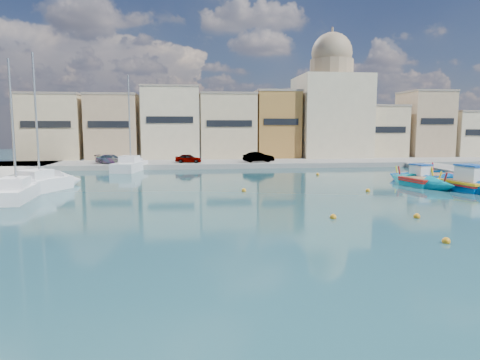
{
  "coord_description": "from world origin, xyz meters",
  "views": [
    {
      "loc": [
        -11.37,
        -23.31,
        5.08
      ],
      "look_at": [
        -7.86,
        6.0,
        1.4
      ],
      "focal_mm": 32.0,
      "sensor_mm": 36.0,
      "label": 1
    }
  ],
  "objects_px": {
    "luzzu_turquoise_cabin": "(465,185)",
    "yacht_midnorth": "(52,183)",
    "luzzu_green": "(420,183)",
    "luzzu_blue_cabin": "(417,179)",
    "yacht_north": "(135,165)",
    "luzzu_cyan_mid": "(443,180)",
    "church_block": "(331,105)",
    "yacht_mid": "(23,190)"
  },
  "relations": [
    {
      "from": "luzzu_turquoise_cabin",
      "to": "yacht_midnorth",
      "type": "bearing_deg",
      "value": 171.88
    },
    {
      "from": "luzzu_green",
      "to": "yacht_midnorth",
      "type": "bearing_deg",
      "value": 176.22
    },
    {
      "from": "luzzu_turquoise_cabin",
      "to": "luzzu_blue_cabin",
      "type": "xyz_separation_m",
      "value": [
        -1.5,
        4.67,
        -0.06
      ]
    },
    {
      "from": "luzzu_green",
      "to": "yacht_north",
      "type": "relative_size",
      "value": 0.7
    },
    {
      "from": "luzzu_cyan_mid",
      "to": "church_block",
      "type": "bearing_deg",
      "value": 93.34
    },
    {
      "from": "luzzu_blue_cabin",
      "to": "yacht_midnorth",
      "type": "bearing_deg",
      "value": 179.86
    },
    {
      "from": "yacht_north",
      "to": "yacht_midnorth",
      "type": "distance_m",
      "value": 16.5
    },
    {
      "from": "luzzu_blue_cabin",
      "to": "yacht_mid",
      "type": "relative_size",
      "value": 0.74
    },
    {
      "from": "luzzu_blue_cabin",
      "to": "luzzu_cyan_mid",
      "type": "bearing_deg",
      "value": -7.31
    },
    {
      "from": "luzzu_blue_cabin",
      "to": "yacht_north",
      "type": "height_order",
      "value": "yacht_north"
    },
    {
      "from": "yacht_north",
      "to": "luzzu_cyan_mid",
      "type": "bearing_deg",
      "value": -28.81
    },
    {
      "from": "luzzu_cyan_mid",
      "to": "yacht_north",
      "type": "relative_size",
      "value": 0.82
    },
    {
      "from": "luzzu_cyan_mid",
      "to": "yacht_mid",
      "type": "xyz_separation_m",
      "value": [
        -35.21,
        -3.14,
        0.12
      ]
    },
    {
      "from": "church_block",
      "to": "yacht_north",
      "type": "xyz_separation_m",
      "value": [
        -27.83,
        -11.04,
        -7.94
      ]
    },
    {
      "from": "luzzu_blue_cabin",
      "to": "luzzu_green",
      "type": "bearing_deg",
      "value": -112.16
    },
    {
      "from": "luzzu_turquoise_cabin",
      "to": "luzzu_green",
      "type": "distance_m",
      "value": 3.55
    },
    {
      "from": "yacht_midnorth",
      "to": "luzzu_green",
      "type": "bearing_deg",
      "value": -3.78
    },
    {
      "from": "church_block",
      "to": "luzzu_cyan_mid",
      "type": "bearing_deg",
      "value": -86.66
    },
    {
      "from": "yacht_midnorth",
      "to": "yacht_mid",
      "type": "height_order",
      "value": "yacht_midnorth"
    },
    {
      "from": "luzzu_cyan_mid",
      "to": "yacht_north",
      "type": "height_order",
      "value": "yacht_north"
    },
    {
      "from": "luzzu_turquoise_cabin",
      "to": "yacht_mid",
      "type": "distance_m",
      "value": 34.38
    },
    {
      "from": "church_block",
      "to": "yacht_mid",
      "type": "height_order",
      "value": "church_block"
    },
    {
      "from": "luzzu_cyan_mid",
      "to": "yacht_north",
      "type": "bearing_deg",
      "value": 151.19
    },
    {
      "from": "luzzu_cyan_mid",
      "to": "luzzu_green",
      "type": "distance_m",
      "value": 3.57
    },
    {
      "from": "luzzu_green",
      "to": "yacht_mid",
      "type": "relative_size",
      "value": 0.78
    },
    {
      "from": "luzzu_cyan_mid",
      "to": "luzzu_turquoise_cabin",
      "type": "bearing_deg",
      "value": -101.05
    },
    {
      "from": "luzzu_turquoise_cabin",
      "to": "yacht_midnorth",
      "type": "distance_m",
      "value": 33.66
    },
    {
      "from": "luzzu_cyan_mid",
      "to": "yacht_midnorth",
      "type": "xyz_separation_m",
      "value": [
        -34.17,
        0.38,
        0.17
      ]
    },
    {
      "from": "church_block",
      "to": "yacht_north",
      "type": "bearing_deg",
      "value": -158.36
    },
    {
      "from": "luzzu_turquoise_cabin",
      "to": "yacht_midnorth",
      "type": "relative_size",
      "value": 0.89
    },
    {
      "from": "luzzu_turquoise_cabin",
      "to": "luzzu_cyan_mid",
      "type": "distance_m",
      "value": 4.46
    },
    {
      "from": "yacht_north",
      "to": "yacht_midnorth",
      "type": "height_order",
      "value": "yacht_north"
    },
    {
      "from": "yacht_mid",
      "to": "luzzu_cyan_mid",
      "type": "bearing_deg",
      "value": 5.09
    },
    {
      "from": "yacht_mid",
      "to": "luzzu_turquoise_cabin",
      "type": "bearing_deg",
      "value": -2.06
    },
    {
      "from": "luzzu_cyan_mid",
      "to": "yacht_north",
      "type": "distance_m",
      "value": 33.57
    },
    {
      "from": "luzzu_blue_cabin",
      "to": "yacht_midnorth",
      "type": "height_order",
      "value": "yacht_midnorth"
    },
    {
      "from": "luzzu_turquoise_cabin",
      "to": "luzzu_blue_cabin",
      "type": "height_order",
      "value": "luzzu_turquoise_cabin"
    },
    {
      "from": "yacht_mid",
      "to": "yacht_midnorth",
      "type": "bearing_deg",
      "value": 73.5
    },
    {
      "from": "yacht_midnorth",
      "to": "yacht_mid",
      "type": "distance_m",
      "value": 3.67
    },
    {
      "from": "luzzu_blue_cabin",
      "to": "luzzu_green",
      "type": "xyz_separation_m",
      "value": [
        -0.8,
        -1.97,
        -0.06
      ]
    },
    {
      "from": "yacht_midnorth",
      "to": "luzzu_cyan_mid",
      "type": "bearing_deg",
      "value": -0.64
    },
    {
      "from": "luzzu_turquoise_cabin",
      "to": "luzzu_green",
      "type": "bearing_deg",
      "value": 130.4
    }
  ]
}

